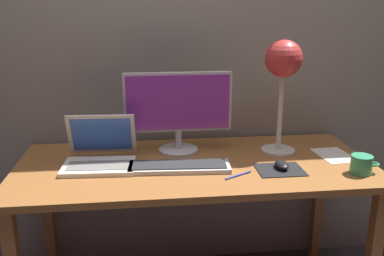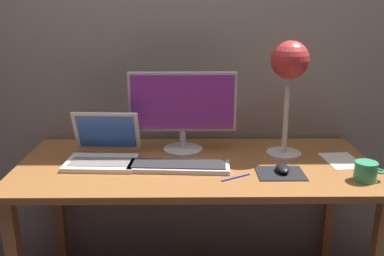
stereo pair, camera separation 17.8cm
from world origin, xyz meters
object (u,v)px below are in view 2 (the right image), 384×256
Objects in this scene: monitor at (183,107)px; laptop at (104,148)px; desk_lamp at (289,69)px; mouse at (283,168)px; keyboard_main at (179,166)px; coffee_mug at (366,171)px; pen at (236,177)px.

monitor is 1.58× the size of laptop.
mouse is (-0.05, -0.21, -0.39)m from desk_lamp.
laptop is at bearing -176.30° from desk_lamp.
monitor reaches higher than laptop.
laptop is (-0.35, 0.11, 0.05)m from keyboard_main.
keyboard_main is at bearing 169.88° from coffee_mug.
laptop is at bearing 162.54° from keyboard_main.
coffee_mug is 0.89× the size of pen.
desk_lamp is at bearing 18.29° from keyboard_main.
pen is at bearing 176.66° from coffee_mug.
pen is (0.58, -0.21, -0.06)m from laptop.
monitor is 0.55m from mouse.
mouse is at bearing -32.70° from monitor.
monitor is at bearing 17.74° from laptop.
keyboard_main is (-0.01, -0.22, -0.21)m from monitor.
desk_lamp is (0.49, 0.16, 0.40)m from keyboard_main.
monitor is 0.52m from desk_lamp.
mouse is at bearing -6.47° from keyboard_main.
keyboard_main is 0.37m from laptop.
laptop is 2.30× the size of pen.
pen is at bearing -164.97° from mouse.
monitor is 1.13× the size of keyboard_main.
keyboard_main is 3.20× the size of pen.
desk_lamp is 0.55m from pen.
coffee_mug is at bearing -48.29° from desk_lamp.
keyboard_main reaches higher than pen.
keyboard_main is 3.59× the size of coffee_mug.
mouse reaches higher than pen.
coffee_mug is (0.27, -0.30, -0.37)m from desk_lamp.
desk_lamp is at bearing -7.27° from monitor.
laptop is at bearing 167.54° from coffee_mug.
mouse is (0.43, -0.27, -0.20)m from monitor.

